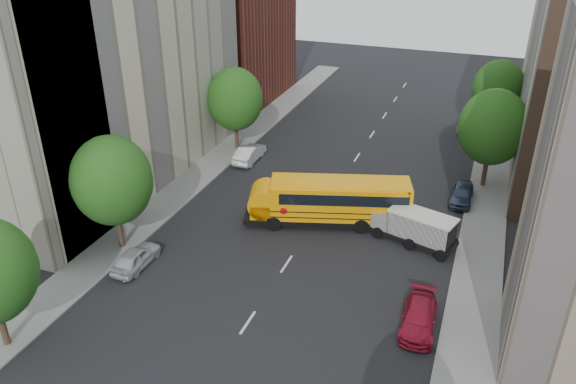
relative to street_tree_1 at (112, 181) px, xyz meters
The scene contains 18 objects.
ground 12.71m from the street_tree_1, 19.98° to the left, with size 120.00×120.00×0.00m, color black.
sidewalk_left 10.26m from the street_tree_1, 93.18° to the left, with size 3.00×80.00×0.12m, color slate.
sidewalk_right 24.72m from the street_tree_1, 21.80° to the left, with size 3.00×80.00×0.12m, color slate.
lane_markings 18.48m from the street_tree_1, 51.84° to the left, with size 0.15×64.00×0.01m, color silver.
building_left_cream 13.21m from the street_tree_1, 124.99° to the left, with size 10.00×26.00×20.00m, color beige.
building_left_redbrick 32.79m from the street_tree_1, 102.34° to the left, with size 10.00×15.00×13.00m, color maroon.
building_left_near 7.86m from the street_tree_1, behind, with size 10.00×7.00×17.00m, color #C0B595.
street_tree_1 is the anchor object (origin of this frame).
street_tree_2 18.00m from the street_tree_1, 90.00° to the left, with size 4.99×4.99×7.71m.
street_tree_4 28.43m from the street_tree_1, 39.29° to the left, with size 5.25×5.25×8.10m.
street_tree_5 37.20m from the street_tree_1, 53.75° to the left, with size 4.86×4.86×7.51m.
school_bus 14.63m from the street_tree_1, 33.51° to the left, with size 12.36×6.21×3.42m.
safari_truck 19.97m from the street_tree_1, 22.26° to the left, with size 5.79×3.40×2.34m.
parked_car_0 5.06m from the street_tree_1, 35.19° to the right, with size 1.58×3.92×1.33m, color silver.
parked_car_1 16.62m from the street_tree_1, 82.13° to the left, with size 1.52×4.35×1.43m, color silver.
parked_car_3 20.29m from the street_tree_1, ahead, with size 1.79×4.40×1.28m, color maroon.
parked_car_4 25.59m from the street_tree_1, 35.28° to the left, with size 1.61×4.00×1.36m, color #323F57.
parked_car_5 36.93m from the street_tree_1, 57.35° to the left, with size 1.60×4.60×1.52m, color gray.
Camera 1 is at (10.55, -29.73, 20.55)m, focal length 35.00 mm.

